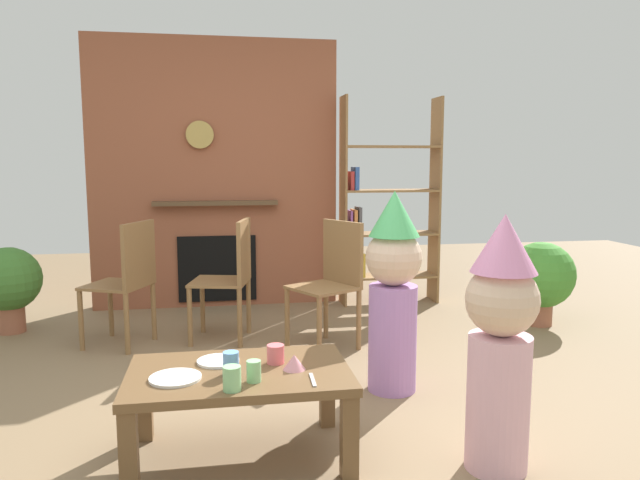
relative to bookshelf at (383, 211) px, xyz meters
name	(u,v)px	position (x,y,z in m)	size (l,w,h in m)	color
ground_plane	(305,418)	(-1.08, -2.40, -0.86)	(12.00, 12.00, 0.00)	#846B4C
brick_fireplace_feature	(215,175)	(-1.52, 0.20, 0.33)	(2.20, 0.28, 2.40)	#935138
bookshelf	(383,211)	(0.00, 0.00, 0.00)	(0.90, 0.28, 1.90)	olive
coffee_table	(239,385)	(-1.43, -2.75, -0.52)	(0.98, 0.60, 0.41)	brown
paper_cup_near_left	(232,378)	(-1.46, -2.99, -0.40)	(0.07, 0.07, 0.10)	#8CD18C
paper_cup_near_right	(254,371)	(-1.37, -2.90, -0.41)	(0.06, 0.06, 0.09)	#8CD18C
paper_cup_center	(276,354)	(-1.26, -2.69, -0.41)	(0.08, 0.08, 0.09)	#E5666B
paper_cup_far_left	(231,363)	(-1.46, -2.80, -0.40)	(0.07, 0.07, 0.10)	#669EE0
paper_plate_front	(175,378)	(-1.70, -2.82, -0.45)	(0.22, 0.22, 0.01)	white
paper_plate_rear	(218,361)	(-1.52, -2.63, -0.45)	(0.19, 0.19, 0.01)	white
birthday_cake_slice	(294,362)	(-1.18, -2.79, -0.42)	(0.10, 0.10, 0.07)	pink
table_fork	(313,380)	(-1.12, -2.93, -0.45)	(0.15, 0.02, 0.01)	silver
child_with_cone_hat	(501,337)	(-0.34, -3.04, -0.27)	(0.31, 0.31, 1.11)	#EAB2C6
child_in_pink	(393,287)	(-0.52, -2.10, -0.25)	(0.32, 0.32, 1.16)	#B27FCC
dining_chair_left	(128,276)	(-2.14, -0.98, -0.35)	(0.53, 0.53, 0.90)	olive
dining_chair_middle	(232,272)	(-1.41, -0.96, -0.35)	(0.48, 0.48, 0.90)	olive
dining_chair_right	(333,276)	(-0.71, -1.23, -0.35)	(0.55, 0.55, 0.90)	olive
potted_plant_tall	(541,277)	(1.05, -0.97, -0.46)	(0.53, 0.53, 0.68)	#9E5B42
potted_plant_short	(8,282)	(-3.11, -0.46, -0.46)	(0.49, 0.49, 0.67)	#9E5B42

